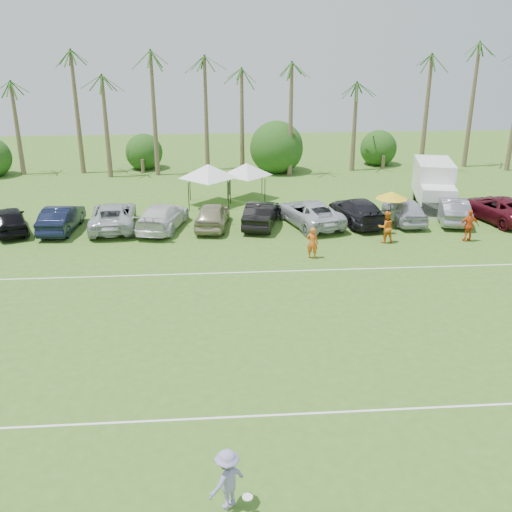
{
  "coord_description": "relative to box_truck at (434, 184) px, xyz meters",
  "views": [
    {
      "loc": [
        0.26,
        -13.17,
        11.35
      ],
      "look_at": [
        2.21,
        12.16,
        1.6
      ],
      "focal_mm": 40.0,
      "sensor_mm": 36.0,
      "label": 1
    }
  ],
  "objects": [
    {
      "name": "ground",
      "position": [
        -15.8,
        -25.06,
        -1.71
      ],
      "size": [
        120.0,
        120.0,
        0.0
      ],
      "primitive_type": "plane",
      "color": "#3B641E",
      "rests_on": "ground"
    },
    {
      "name": "field_lines",
      "position": [
        -15.8,
        -17.06,
        -1.7
      ],
      "size": [
        80.0,
        12.1,
        0.01
      ],
      "color": "white",
      "rests_on": "ground"
    },
    {
      "name": "palm_tree_1",
      "position": [
        -32.8,
        12.94,
        6.64
      ],
      "size": [
        2.4,
        2.4,
        9.9
      ],
      "color": "brown",
      "rests_on": "ground"
    },
    {
      "name": "palm_tree_2",
      "position": [
        -27.8,
        12.94,
        7.5
      ],
      "size": [
        2.4,
        2.4,
        10.9
      ],
      "color": "brown",
      "rests_on": "ground"
    },
    {
      "name": "palm_tree_3",
      "position": [
        -23.8,
        12.94,
        8.35
      ],
      "size": [
        2.4,
        2.4,
        11.9
      ],
      "color": "brown",
      "rests_on": "ground"
    },
    {
      "name": "palm_tree_4",
      "position": [
        -19.8,
        12.94,
        5.77
      ],
      "size": [
        2.4,
        2.4,
        8.9
      ],
      "color": "brown",
      "rests_on": "ground"
    },
    {
      "name": "palm_tree_5",
      "position": [
        -15.8,
        12.94,
        6.64
      ],
      "size": [
        2.4,
        2.4,
        9.9
      ],
      "color": "brown",
      "rests_on": "ground"
    },
    {
      "name": "palm_tree_6",
      "position": [
        -11.8,
        12.94,
        7.5
      ],
      "size": [
        2.4,
        2.4,
        10.9
      ],
      "color": "brown",
      "rests_on": "ground"
    },
    {
      "name": "palm_tree_7",
      "position": [
        -7.8,
        12.94,
        8.35
      ],
      "size": [
        2.4,
        2.4,
        11.9
      ],
      "color": "brown",
      "rests_on": "ground"
    },
    {
      "name": "palm_tree_8",
      "position": [
        -2.8,
        12.94,
        5.77
      ],
      "size": [
        2.4,
        2.4,
        8.9
      ],
      "color": "brown",
      "rests_on": "ground"
    },
    {
      "name": "palm_tree_9",
      "position": [
        2.2,
        12.94,
        6.64
      ],
      "size": [
        2.4,
        2.4,
        9.9
      ],
      "color": "brown",
      "rests_on": "ground"
    },
    {
      "name": "palm_tree_10",
      "position": [
        7.2,
        12.94,
        7.5
      ],
      "size": [
        2.4,
        2.4,
        10.9
      ],
      "color": "brown",
      "rests_on": "ground"
    },
    {
      "name": "bush_tree_1",
      "position": [
        -21.8,
        13.94,
        0.09
      ],
      "size": [
        4.0,
        4.0,
        4.0
      ],
      "color": "brown",
      "rests_on": "ground"
    },
    {
      "name": "bush_tree_2",
      "position": [
        -9.8,
        13.94,
        0.09
      ],
      "size": [
        4.0,
        4.0,
        4.0
      ],
      "color": "brown",
      "rests_on": "ground"
    },
    {
      "name": "bush_tree_3",
      "position": [
        0.2,
        13.94,
        0.09
      ],
      "size": [
        4.0,
        4.0,
        4.0
      ],
      "color": "brown",
      "rests_on": "ground"
    },
    {
      "name": "sideline_player_a",
      "position": [
        -10.23,
        -9.26,
        -0.83
      ],
      "size": [
        0.75,
        0.62,
        1.76
      ],
      "primitive_type": "imported",
      "rotation": [
        0.0,
        0.0,
        2.78
      ],
      "color": "#E65B19",
      "rests_on": "ground"
    },
    {
      "name": "sideline_player_b",
      "position": [
        -5.48,
        -7.07,
        -0.75
      ],
      "size": [
        0.99,
        0.8,
        1.92
      ],
      "primitive_type": "imported",
      "rotation": [
        0.0,
        0.0,
        3.22
      ],
      "color": "orange",
      "rests_on": "ground"
    },
    {
      "name": "sideline_player_c",
      "position": [
        -0.51,
        -7.22,
        -0.74
      ],
      "size": [
        1.16,
        0.52,
        1.94
      ],
      "primitive_type": "imported",
      "rotation": [
        0.0,
        0.0,
        3.1
      ],
      "color": "#DB4D18",
      "rests_on": "ground"
    },
    {
      "name": "box_truck",
      "position": [
        0.0,
        0.0,
        0.0
      ],
      "size": [
        3.72,
        6.57,
        3.19
      ],
      "rotation": [
        0.0,
        0.0,
        -0.24
      ],
      "color": "white",
      "rests_on": "ground"
    },
    {
      "name": "canopy_tent_left",
      "position": [
        -15.88,
        1.87,
        1.27
      ],
      "size": [
        4.3,
        4.3,
        3.48
      ],
      "color": "black",
      "rests_on": "ground"
    },
    {
      "name": "canopy_tent_right",
      "position": [
        -13.06,
        3.32,
        1.01
      ],
      "size": [
        3.92,
        3.92,
        3.17
      ],
      "color": "black",
      "rests_on": "ground"
    },
    {
      "name": "market_umbrella",
      "position": [
        -4.31,
        -4.05,
        0.35
      ],
      "size": [
        2.06,
        2.06,
        2.3
      ],
      "color": "black",
      "rests_on": "ground"
    },
    {
      "name": "frisbee_player",
      "position": [
        -15.39,
        -26.74,
        -0.85
      ],
      "size": [
        1.26,
        1.2,
        1.72
      ],
      "rotation": [
        0.0,
        0.0,
        3.84
      ],
      "color": "#8D82B9",
      "rests_on": "ground"
    },
    {
      "name": "parked_car_0",
      "position": [
        -28.21,
        -3.4,
        -0.9
      ],
      "size": [
        3.61,
        5.13,
        1.62
      ],
      "primitive_type": "imported",
      "rotation": [
        0.0,
        0.0,
        3.54
      ],
      "color": "black",
      "rests_on": "ground"
    },
    {
      "name": "parked_car_1",
      "position": [
        -25.07,
        -3.33,
        -0.9
      ],
      "size": [
        2.03,
        5.02,
        1.62
      ],
      "primitive_type": "imported",
      "rotation": [
        0.0,
        0.0,
        3.08
      ],
      "color": "black",
      "rests_on": "ground"
    },
    {
      "name": "parked_car_2",
      "position": [
        -21.93,
        -3.04,
        -0.9
      ],
      "size": [
        3.18,
        6.04,
        1.62
      ],
      "primitive_type": "imported",
      "rotation": [
        0.0,
        0.0,
        3.23
      ],
      "color": "#AFB2B4",
      "rests_on": "ground"
    },
    {
      "name": "parked_car_3",
      "position": [
        -18.8,
        -3.44,
        -0.9
      ],
      "size": [
        3.48,
        5.96,
        1.62
      ],
      "primitive_type": "imported",
      "rotation": [
        0.0,
        0.0,
        2.91
      ],
      "color": "silver",
      "rests_on": "ground"
    },
    {
      "name": "parked_car_4",
      "position": [
        -15.66,
        -3.42,
        -0.9
      ],
      "size": [
        2.5,
        4.96,
        1.62
      ],
      "primitive_type": "imported",
      "rotation": [
        0.0,
        0.0,
        3.01
      ],
      "color": "gray",
      "rests_on": "ground"
    },
    {
      "name": "parked_car_5",
      "position": [
        -12.52,
        -3.32,
        -0.9
      ],
      "size": [
        2.85,
        5.19,
        1.62
      ],
      "primitive_type": "imported",
      "rotation": [
        0.0,
        0.0,
        2.9
      ],
      "color": "black",
      "rests_on": "ground"
    },
    {
      "name": "parked_car_6",
      "position": [
        -9.39,
        -3.32,
        -0.9
      ],
      "size": [
        4.28,
        6.37,
        1.62
      ],
      "primitive_type": "imported",
      "rotation": [
        0.0,
        0.0,
        3.44
      ],
      "color": "#B5B8BD",
      "rests_on": "ground"
    },
    {
      "name": "parked_car_7",
      "position": [
        -6.25,
        -3.12,
        -0.9
      ],
      "size": [
        3.21,
        5.9,
        1.62
      ],
      "primitive_type": "imported",
      "rotation": [
        0.0,
        0.0,
        3.32
      ],
      "color": "black",
      "rests_on": "ground"
    },
    {
      "name": "parked_car_8",
      "position": [
        -3.11,
        -3.21,
        -0.9
      ],
      "size": [
        1.94,
        4.77,
        1.62
      ],
      "primitive_type": "imported",
      "rotation": [
        0.0,
        0.0,
        3.15
      ],
      "color": "#AEAEBB",
      "rests_on": "ground"
    },
    {
      "name": "parked_car_9",
      "position": [
        0.03,
        -3.31,
        -0.9
      ],
      "size": [
        2.69,
        5.17,
        1.62
      ],
      "primitive_type": "imported",
      "rotation": [
        0.0,
        0.0,
        2.94
      ],
      "color": "slate",
      "rests_on": "ground"
    },
    {
      "name": "parked_car_10",
      "position": [
        3.16,
        -3.24,
        -0.9
      ],
      "size": [
        4.12,
        6.34,
        1.62
      ],
      "primitive_type": "imported",
      "rotation": [
        0.0,
        0.0,
        3.41
      ],
      "color": "#500E19",
      "rests_on": "ground"
    }
  ]
}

